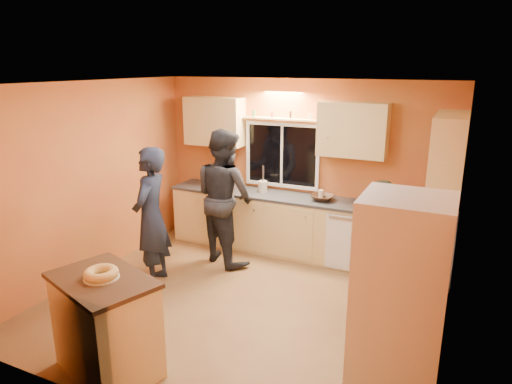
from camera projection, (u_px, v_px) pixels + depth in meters
The scene contains 14 objects.
ground at pixel (242, 303), 5.53m from camera, with size 4.50×4.50×0.00m, color brown.
room_shell at pixel (266, 168), 5.40m from camera, with size 4.54×4.04×2.61m.
back_counter at pixel (293, 225), 6.88m from camera, with size 4.23×0.62×0.90m.
right_counter at pixel (419, 284), 5.05m from camera, with size 0.62×1.84×0.90m.
refrigerator at pixel (400, 300), 3.82m from camera, with size 0.72×0.70×1.80m, color silver.
island at pixel (106, 325), 4.20m from camera, with size 1.16×0.96×0.96m.
bundt_pastry at pixel (101, 274), 4.06m from camera, with size 0.31×0.31×0.09m, color tan.
person_left at pixel (151, 217), 5.82m from camera, with size 0.66×0.44×1.82m, color black.
person_center at pixel (225, 197), 6.51m from camera, with size 0.95×0.74×1.94m, color black.
person_right at pixel (378, 252), 5.00m from camera, with size 0.95×0.40×1.63m, color #303421.
mixing_bowl at pixel (323, 198), 6.58m from camera, with size 0.33×0.33×0.08m, color black.
utensil_crock at pixel (263, 186), 7.00m from camera, with size 0.14×0.14×0.17m, color beige.
potted_plant at pixel (426, 259), 4.27m from camera, with size 0.25×0.22×0.28m, color gray.
red_box at pixel (434, 224), 5.53m from camera, with size 0.16×0.12×0.07m, color maroon.
Camera 1 is at (2.25, -4.41, 2.81)m, focal length 32.00 mm.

